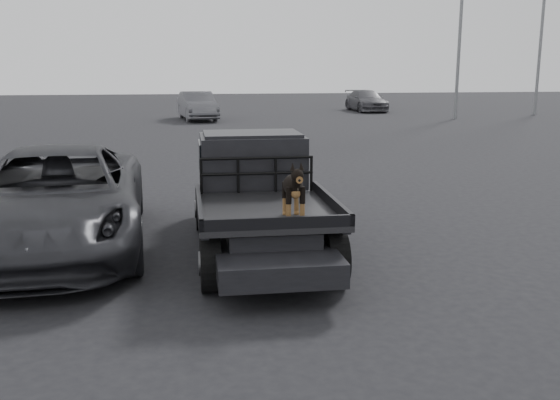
{
  "coord_description": "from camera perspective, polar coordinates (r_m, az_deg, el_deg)",
  "views": [
    {
      "loc": [
        -1.67,
        -8.07,
        2.89
      ],
      "look_at": [
        -0.56,
        -0.64,
        1.27
      ],
      "focal_mm": 40.0,
      "sensor_mm": 36.0,
      "label": 1
    }
  ],
  "objects": [
    {
      "name": "parked_suv",
      "position": [
        10.56,
        -19.82,
        0.04
      ],
      "size": [
        3.06,
        5.98,
        1.62
      ],
      "primitive_type": "imported",
      "rotation": [
        0.0,
        0.0,
        0.07
      ],
      "color": "#29292E",
      "rests_on": "ground"
    },
    {
      "name": "ground",
      "position": [
        8.73,
        3.03,
        -7.21
      ],
      "size": [
        120.0,
        120.0,
        0.0
      ],
      "primitive_type": "plane",
      "color": "black",
      "rests_on": "ground"
    },
    {
      "name": "ute_cab",
      "position": [
        10.61,
        -2.58,
        3.84
      ],
      "size": [
        1.72,
        1.3,
        0.88
      ],
      "primitive_type": null,
      "color": "black",
      "rests_on": "flatbed_ute"
    },
    {
      "name": "distant_car_a",
      "position": [
        34.83,
        -7.55,
        8.53
      ],
      "size": [
        2.28,
        4.85,
        1.54
      ],
      "primitive_type": "imported",
      "rotation": [
        0.0,
        0.0,
        0.14
      ],
      "color": "#505055",
      "rests_on": "ground"
    },
    {
      "name": "distant_car_b",
      "position": [
        41.78,
        7.89,
        8.98
      ],
      "size": [
        2.03,
        4.72,
        1.36
      ],
      "primitive_type": "imported",
      "rotation": [
        0.0,
        0.0,
        0.03
      ],
      "color": "#4A4A4F",
      "rests_on": "ground"
    },
    {
      "name": "headache_rack",
      "position": [
        9.9,
        -2.12,
        2.28
      ],
      "size": [
        1.8,
        0.08,
        0.55
      ],
      "primitive_type": null,
      "color": "black",
      "rests_on": "flatbed_ute"
    },
    {
      "name": "flatbed_ute",
      "position": [
        9.86,
        -1.96,
        -2.13
      ],
      "size": [
        2.0,
        5.4,
        0.92
      ],
      "primitive_type": null,
      "color": "black",
      "rests_on": "ground"
    },
    {
      "name": "dog",
      "position": [
        8.2,
        1.22,
        0.89
      ],
      "size": [
        0.32,
        0.6,
        0.74
      ],
      "primitive_type": null,
      "color": "black",
      "rests_on": "flatbed_ute"
    }
  ]
}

